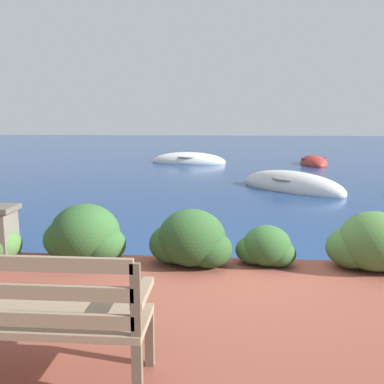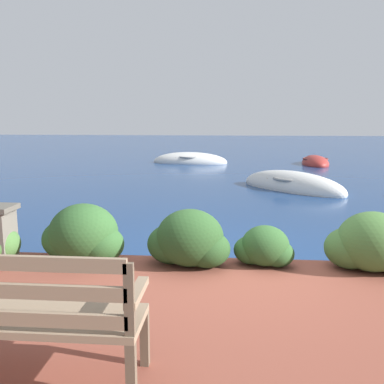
{
  "view_description": "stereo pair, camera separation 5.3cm",
  "coord_description": "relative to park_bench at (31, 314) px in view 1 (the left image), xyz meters",
  "views": [
    {
      "loc": [
        -0.08,
        -5.1,
        1.95
      ],
      "look_at": [
        -0.73,
        3.22,
        0.47
      ],
      "focal_mm": 40.0,
      "sensor_mm": 36.0,
      "label": 1
    },
    {
      "loc": [
        -0.03,
        -5.1,
        1.95
      ],
      "look_at": [
        -0.73,
        3.22,
        0.47
      ],
      "focal_mm": 40.0,
      "sensor_mm": 36.0,
      "label": 2
    }
  ],
  "objects": [
    {
      "name": "rowboat_far",
      "position": [
        -0.33,
        15.54,
        -0.64
      ],
      "size": [
        3.3,
        1.58,
        0.81
      ],
      "rotation": [
        0.0,
        0.0,
        3.0
      ],
      "color": "silver",
      "rests_on": "ground_plane"
    },
    {
      "name": "hedge_clump_far_right",
      "position": [
        2.91,
        2.35,
        -0.19
      ],
      "size": [
        1.0,
        0.72,
        0.68
      ],
      "color": "#426B33",
      "rests_on": "patio_terrace"
    },
    {
      "name": "rowboat_mid",
      "position": [
        4.86,
        15.42,
        -0.65
      ],
      "size": [
        1.03,
        2.29,
        0.67
      ],
      "rotation": [
        0.0,
        0.0,
        4.71
      ],
      "color": "#9E2D28",
      "rests_on": "ground_plane"
    },
    {
      "name": "hedge_clump_right",
      "position": [
        1.72,
        2.41,
        -0.28
      ],
      "size": [
        0.7,
        0.51,
        0.48
      ],
      "color": "#2D5628",
      "rests_on": "patio_terrace"
    },
    {
      "name": "ground_plane",
      "position": [
        1.31,
        2.64,
        -0.7
      ],
      "size": [
        80.0,
        80.0,
        0.0
      ],
      "color": "navy"
    },
    {
      "name": "park_bench",
      "position": [
        0.0,
        0.0,
        0.0
      ],
      "size": [
        1.51,
        0.48,
        0.93
      ],
      "rotation": [
        0.0,
        0.0,
        -0.07
      ],
      "color": "brown",
      "rests_on": "patio_terrace"
    },
    {
      "name": "hedge_clump_left",
      "position": [
        -0.45,
        2.39,
        -0.18
      ],
      "size": [
        1.04,
        0.75,
        0.71
      ],
      "color": "#2D5628",
      "rests_on": "patio_terrace"
    },
    {
      "name": "rowboat_nearest",
      "position": [
        3.02,
        9.14,
        -0.63
      ],
      "size": [
        3.05,
        3.08,
        0.88
      ],
      "rotation": [
        0.0,
        0.0,
        2.34
      ],
      "color": "silver",
      "rests_on": "ground_plane"
    },
    {
      "name": "hedge_clump_centre",
      "position": [
        0.84,
        2.34,
        -0.19
      ],
      "size": [
        0.99,
        0.71,
        0.67
      ],
      "color": "#284C23",
      "rests_on": "patio_terrace"
    }
  ]
}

